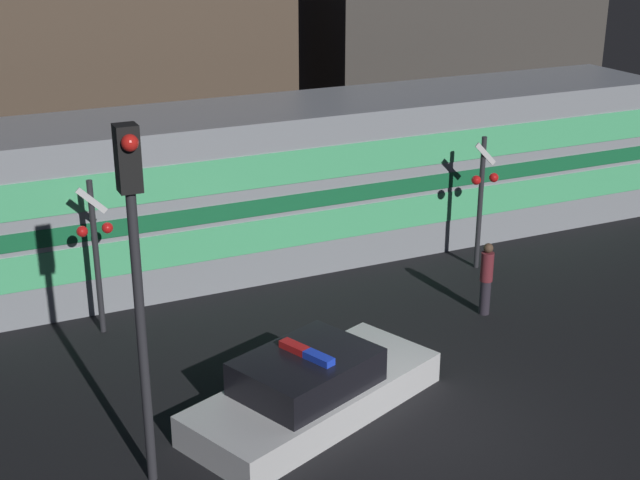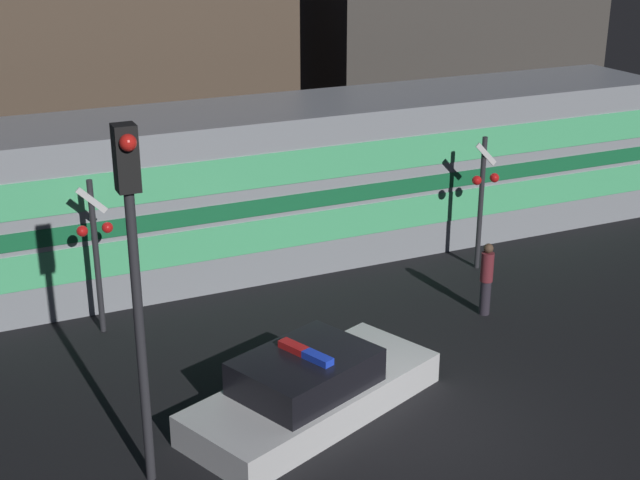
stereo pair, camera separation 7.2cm
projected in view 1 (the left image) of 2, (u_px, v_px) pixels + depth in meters
The scene contains 9 objects.
ground_plane at pixel (422, 429), 14.56m from camera, with size 120.00×120.00×0.00m, color black.
train at pixel (323, 177), 21.55m from camera, with size 18.52×3.02×3.70m.
police_car at pixel (312, 389), 14.85m from camera, with size 4.95×3.40×1.25m.
pedestrian at pixel (486, 278), 18.39m from camera, with size 0.26×0.26×1.57m.
crossing_signal_near at pixel (482, 194), 20.38m from camera, with size 0.70×0.29×3.16m.
crossing_signal_far at pixel (96, 247), 17.21m from camera, with size 0.70×0.29×3.17m.
traffic_light_corner at pixel (135, 252), 12.01m from camera, with size 0.30×0.46×5.40m.
building_left at pixel (121, 71), 26.58m from camera, with size 9.86×4.04×6.75m.
building_center at pixel (431, 50), 32.43m from camera, with size 10.28×6.50×6.14m.
Camera 1 is at (-6.80, -10.66, 8.03)m, focal length 50.00 mm.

